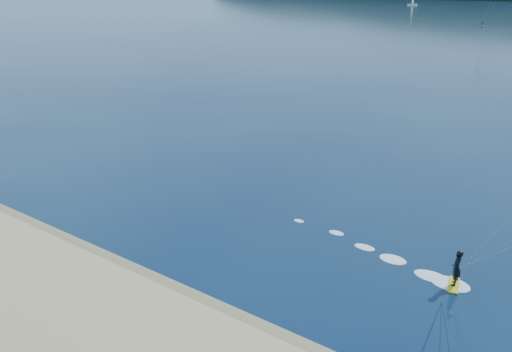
# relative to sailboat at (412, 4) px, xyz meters

# --- Properties ---
(ground) EXTENTS (1800.00, 1800.00, 0.00)m
(ground) POSITION_rel_sailboat_xyz_m (124.71, -402.68, -0.79)
(ground) COLOR #071739
(ground) RESTS_ON ground
(wet_sand) EXTENTS (220.00, 2.50, 0.10)m
(wet_sand) POSITION_rel_sailboat_xyz_m (124.71, -398.18, -0.74)
(wet_sand) COLOR olive
(wet_sand) RESTS_ON ground
(sailboat) EXTENTS (7.45, 4.87, 10.75)m
(sailboat) POSITION_rel_sailboat_xyz_m (0.00, 0.00, 0.00)
(sailboat) COLOR white
(sailboat) RESTS_ON ground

